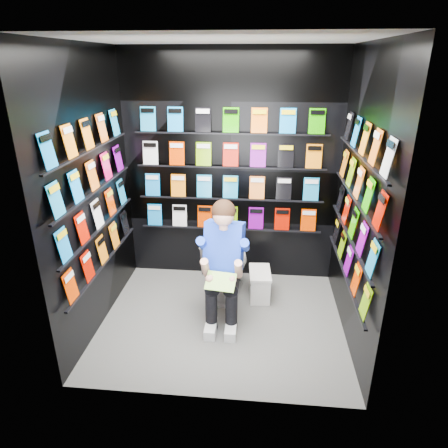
# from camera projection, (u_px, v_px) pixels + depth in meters

# --- Properties ---
(floor) EXTENTS (2.40, 2.40, 0.00)m
(floor) POSITION_uv_depth(u_px,v_px,m) (222.00, 321.00, 4.05)
(floor) COLOR #555553
(floor) RESTS_ON ground
(ceiling) EXTENTS (2.40, 2.40, 0.00)m
(ceiling) POSITION_uv_depth(u_px,v_px,m) (221.00, 39.00, 3.06)
(ceiling) COLOR white
(ceiling) RESTS_ON floor
(wall_back) EXTENTS (2.40, 0.04, 2.60)m
(wall_back) POSITION_uv_depth(u_px,v_px,m) (231.00, 171.00, 4.47)
(wall_back) COLOR black
(wall_back) RESTS_ON floor
(wall_front) EXTENTS (2.40, 0.04, 2.60)m
(wall_front) POSITION_uv_depth(u_px,v_px,m) (206.00, 248.00, 2.63)
(wall_front) COLOR black
(wall_front) RESTS_ON floor
(wall_left) EXTENTS (0.04, 2.00, 2.60)m
(wall_left) POSITION_uv_depth(u_px,v_px,m) (92.00, 195.00, 3.66)
(wall_left) COLOR black
(wall_left) RESTS_ON floor
(wall_right) EXTENTS (0.04, 2.00, 2.60)m
(wall_right) POSITION_uv_depth(u_px,v_px,m) (360.00, 204.00, 3.45)
(wall_right) COLOR black
(wall_right) RESTS_ON floor
(comics_back) EXTENTS (2.10, 0.06, 1.37)m
(comics_back) POSITION_uv_depth(u_px,v_px,m) (231.00, 171.00, 4.44)
(comics_back) COLOR #EA3A00
(comics_back) RESTS_ON wall_back
(comics_left) EXTENTS (0.06, 1.70, 1.37)m
(comics_left) POSITION_uv_depth(u_px,v_px,m) (95.00, 195.00, 3.65)
(comics_left) COLOR #EA3A00
(comics_left) RESTS_ON wall_left
(comics_right) EXTENTS (0.06, 1.70, 1.37)m
(comics_right) POSITION_uv_depth(u_px,v_px,m) (356.00, 203.00, 3.45)
(comics_right) COLOR #EA3A00
(comics_right) RESTS_ON wall_right
(toilet) EXTENTS (0.52, 0.80, 0.73)m
(toilet) POSITION_uv_depth(u_px,v_px,m) (228.00, 264.00, 4.39)
(toilet) COLOR white
(toilet) RESTS_ON floor
(longbox) EXTENTS (0.23, 0.39, 0.29)m
(longbox) POSITION_uv_depth(u_px,v_px,m) (260.00, 285.00, 4.41)
(longbox) COLOR silver
(longbox) RESTS_ON floor
(longbox_lid) EXTENTS (0.26, 0.41, 0.03)m
(longbox_lid) POSITION_uv_depth(u_px,v_px,m) (260.00, 273.00, 4.35)
(longbox_lid) COLOR silver
(longbox_lid) RESTS_ON longbox
(reader) EXTENTS (0.60, 0.80, 1.36)m
(reader) POSITION_uv_depth(u_px,v_px,m) (224.00, 247.00, 3.89)
(reader) COLOR #1032CA
(reader) RESTS_ON toilet
(held_comic) EXTENTS (0.30, 0.20, 0.12)m
(held_comic) POSITION_uv_depth(u_px,v_px,m) (221.00, 281.00, 3.64)
(held_comic) COLOR green
(held_comic) RESTS_ON reader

